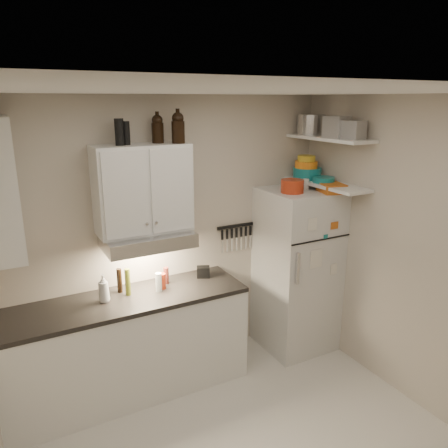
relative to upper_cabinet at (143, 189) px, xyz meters
name	(u,v)px	position (x,y,z in m)	size (l,w,h in m)	color
ceiling	(260,90)	(0.30, -1.33, 0.78)	(3.20, 3.00, 0.02)	white
back_wall	(170,237)	(0.30, 0.18, -0.53)	(3.20, 0.02, 2.60)	#C0B4A4
right_wall	(421,258)	(1.91, -1.33, -0.53)	(0.02, 3.00, 2.60)	#C0B4A4
base_cabinet	(128,348)	(-0.25, -0.14, -1.39)	(2.10, 0.60, 0.88)	white
countertop	(125,301)	(-0.25, -0.14, -0.93)	(2.10, 0.62, 0.04)	black
upper_cabinet	(143,189)	(0.00, 0.00, 0.00)	(0.80, 0.33, 0.75)	white
range_hood	(148,240)	(0.00, -0.06, -0.44)	(0.76, 0.46, 0.12)	silver
fridge	(297,270)	(1.55, -0.18, -0.98)	(0.70, 0.68, 1.70)	silver
shelf_hi	(329,138)	(1.75, -0.31, 0.38)	(0.30, 0.95, 0.03)	white
shelf_lo	(326,184)	(1.75, -0.31, -0.07)	(0.30, 0.95, 0.03)	white
knife_strip	(236,226)	(1.00, 0.15, -0.51)	(0.42, 0.02, 0.03)	black
dutch_oven	(292,186)	(1.39, -0.25, -0.06)	(0.22, 0.22, 0.13)	#AB2E13
book_stack	(332,188)	(1.73, -0.41, -0.08)	(0.21, 0.26, 0.09)	#BE5B17
spice_jar	(306,184)	(1.61, -0.18, -0.07)	(0.06, 0.06, 0.10)	silver
stock_pot	(311,125)	(1.76, -0.02, 0.49)	(0.28, 0.28, 0.20)	silver
tin_a	(337,127)	(1.70, -0.45, 0.49)	(0.20, 0.18, 0.20)	#AAAAAD
tin_b	(354,130)	(1.75, -0.62, 0.47)	(0.16, 0.16, 0.16)	#AAAAAD
bowl_teal	(307,173)	(1.72, -0.04, 0.01)	(0.28, 0.28, 0.11)	#157578
bowl_orange	(306,165)	(1.70, -0.05, 0.10)	(0.23, 0.23, 0.07)	orange
bowl_yellow	(306,158)	(1.70, -0.05, 0.16)	(0.18, 0.18, 0.06)	gold
plates	(323,180)	(1.73, -0.29, -0.02)	(0.21, 0.21, 0.05)	#157578
growler_a	(158,129)	(0.17, 0.03, 0.50)	(0.10, 0.10, 0.24)	black
growler_b	(178,127)	(0.31, -0.07, 0.51)	(0.11, 0.11, 0.26)	black
thermos_a	(126,133)	(-0.12, 0.00, 0.47)	(0.07, 0.07, 0.19)	black
thermos_b	(119,132)	(-0.17, -0.02, 0.48)	(0.07, 0.07, 0.21)	black
soap_bottle	(103,287)	(-0.42, -0.11, -0.77)	(0.10, 0.11, 0.27)	white
pepper_mill	(166,276)	(0.18, 0.00, -0.83)	(0.05, 0.05, 0.16)	maroon
oil_bottle	(128,282)	(-0.20, -0.08, -0.78)	(0.05, 0.05, 0.24)	#535B16
vinegar_bottle	(120,281)	(-0.25, 0.02, -0.80)	(0.05, 0.05, 0.22)	black
clear_bottle	(159,282)	(0.06, -0.13, -0.82)	(0.06, 0.06, 0.17)	silver
red_jar	(162,281)	(0.10, -0.09, -0.83)	(0.07, 0.07, 0.14)	#AB2E13
caddy	(203,272)	(0.54, -0.03, -0.85)	(0.12, 0.09, 0.10)	black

